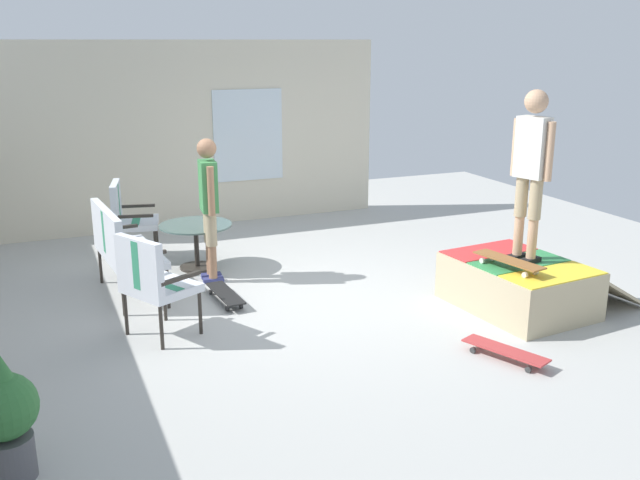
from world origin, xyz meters
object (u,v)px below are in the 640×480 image
skate_ramp (520,284)px  potted_plant (4,414)px  patio_table (196,237)px  patio_bench (120,244)px  skateboard_by_bench (225,294)px  skateboard_on_ramp (509,261)px  person_skater (531,162)px  person_watching (209,199)px  patio_chair_by_wall (151,278)px  patio_chair_near_house (127,213)px  skateboard_spare (505,351)px

skate_ramp → potted_plant: 5.16m
skate_ramp → patio_table: (2.67, 2.87, 0.14)m
patio_bench → skateboard_by_bench: patio_bench is taller
patio_bench → skateboard_on_ramp: patio_bench is taller
skate_ramp → person_skater: bearing=-87.1°
skateboard_by_bench → patio_bench: bearing=59.8°
skate_ramp → person_watching: 3.62m
person_skater → skateboard_on_ramp: person_skater is taller
skate_ramp → person_skater: 1.31m
patio_bench → potted_plant: 3.41m
person_skater → skateboard_by_bench: size_ratio=2.19×
patio_table → person_watching: size_ratio=0.53×
person_skater → patio_chair_by_wall: bearing=79.5°
patio_table → person_skater: 4.10m
person_watching → skate_ramp: bearing=-127.6°
person_watching → patio_bench: bearing=99.6°
person_watching → person_skater: bearing=-127.4°
patio_chair_near_house → patio_chair_by_wall: (-2.70, 0.15, 0.00)m
skate_ramp → skateboard_spare: 1.38m
person_skater → skateboard_spare: bearing=136.6°
patio_bench → potted_plant: bearing=160.3°
patio_bench → patio_table: patio_bench is taller
patio_table → person_skater: bearing=-132.8°
person_watching → potted_plant: size_ratio=1.84×
person_watching → skateboard_spare: person_watching is taller
patio_chair_near_house → person_skater: bearing=-133.3°
patio_bench → patio_chair_by_wall: bearing=-174.7°
skateboard_by_bench → skateboard_spare: (-2.40, -1.92, 0.00)m
skateboard_on_ramp → patio_chair_near_house: bearing=42.7°
patio_bench → skateboard_on_ramp: size_ratio=1.57×
patio_chair_near_house → potted_plant: size_ratio=1.11×
potted_plant → patio_bench: bearing=-19.7°
patio_bench → patio_table: 1.23m
patio_chair_by_wall → skateboard_by_bench: (0.69, -0.89, -0.53)m
patio_chair_near_house → patio_table: (-0.73, -0.73, -0.21)m
patio_chair_near_house → person_skater: size_ratio=0.57×
patio_bench → patio_chair_near_house: size_ratio=1.27×
patio_chair_by_wall → person_watching: (1.46, -0.94, 0.38)m
patio_chair_near_house → potted_plant: patio_chair_near_house is taller
patio_bench → person_skater: person_skater is taller
person_watching → potted_plant: person_watching is taller
patio_chair_near_house → patio_table: patio_chair_near_house is taller
potted_plant → skateboard_spare: bearing=-87.0°
patio_table → skateboard_spare: (-3.68, -1.93, -0.32)m
patio_chair_near_house → person_watching: person_watching is taller
patio_bench → person_skater: 4.47m
patio_bench → potted_plant: patio_bench is taller
patio_bench → person_watching: (0.18, -1.06, 0.37)m
patio_chair_by_wall → skateboard_on_ramp: size_ratio=1.24×
skate_ramp → potted_plant: potted_plant is taller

